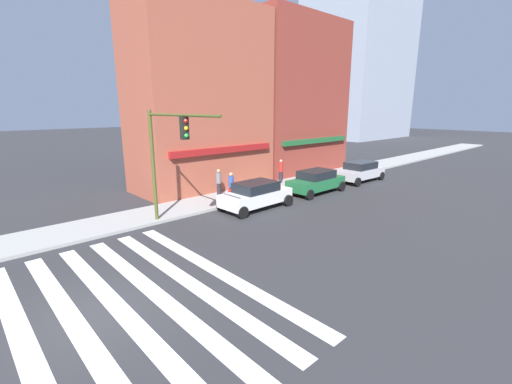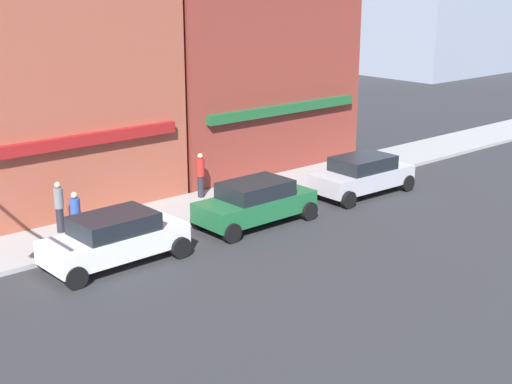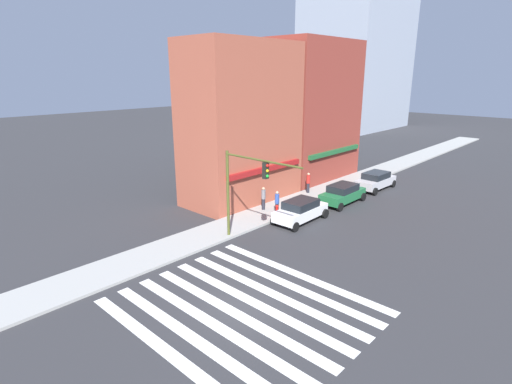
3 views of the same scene
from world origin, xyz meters
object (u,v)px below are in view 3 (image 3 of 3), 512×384
object	(u,v)px
sedan_green	(343,194)
sedan_silver	(376,180)
pedestrian_red_jacket	(308,182)
traffic_signal	(244,182)
sedan_white	(301,210)
fire_hydrant	(277,210)
pedestrian_blue_shirt	(277,202)
pedestrian_grey_coat	(263,198)

from	to	relation	value
sedan_green	sedan_silver	distance (m)	5.68
sedan_green	pedestrian_red_jacket	bearing A→B (deg)	85.69
traffic_signal	sedan_white	world-z (taller)	traffic_signal
sedan_white	sedan_silver	distance (m)	11.32
sedan_green	fire_hydrant	size ratio (longest dim) A/B	5.24
sedan_silver	pedestrian_blue_shirt	distance (m)	11.76
sedan_white	fire_hydrant	xyz separation A→B (m)	(-0.57, 1.70, -0.23)
sedan_white	pedestrian_grey_coat	distance (m)	3.40
sedan_silver	pedestrian_blue_shirt	xyz separation A→B (m)	(-11.60, 1.94, 0.23)
fire_hydrant	sedan_green	bearing A→B (deg)	-15.33
traffic_signal	sedan_white	bearing A→B (deg)	-2.53
sedan_white	pedestrian_red_jacket	xyz separation A→B (m)	(5.87, 3.57, 0.23)
traffic_signal	fire_hydrant	size ratio (longest dim) A/B	6.87
sedan_silver	fire_hydrant	size ratio (longest dim) A/B	5.29
sedan_green	sedan_silver	bearing A→B (deg)	-0.51
sedan_silver	pedestrian_blue_shirt	bearing A→B (deg)	172.15
sedan_green	fire_hydrant	world-z (taller)	sedan_green
sedan_silver	pedestrian_red_jacket	distance (m)	6.52
traffic_signal	pedestrian_grey_coat	xyz separation A→B (m)	(5.23, 3.15, -2.88)
traffic_signal	sedan_white	distance (m)	6.23
pedestrian_red_jacket	fire_hydrant	distance (m)	6.72
sedan_green	pedestrian_blue_shirt	world-z (taller)	pedestrian_blue_shirt
sedan_white	pedestrian_red_jacket	world-z (taller)	pedestrian_red_jacket
traffic_signal	fire_hydrant	bearing A→B (deg)	16.86
pedestrian_grey_coat	fire_hydrant	bearing A→B (deg)	-138.18
fire_hydrant	sedan_silver	bearing A→B (deg)	-8.14
sedan_green	pedestrian_grey_coat	world-z (taller)	pedestrian_grey_coat
sedan_silver	traffic_signal	bearing A→B (deg)	-179.17
pedestrian_red_jacket	fire_hydrant	world-z (taller)	pedestrian_red_jacket
sedan_silver	fire_hydrant	world-z (taller)	sedan_silver
sedan_white	fire_hydrant	world-z (taller)	sedan_white
sedan_silver	fire_hydrant	distance (m)	12.01
pedestrian_red_jacket	fire_hydrant	xyz separation A→B (m)	(-6.44, -1.87, -0.46)
traffic_signal	pedestrian_blue_shirt	bearing A→B (deg)	18.44
traffic_signal	sedan_silver	world-z (taller)	traffic_signal
sedan_white	pedestrian_grey_coat	size ratio (longest dim) A/B	2.51
sedan_green	pedestrian_red_jacket	size ratio (longest dim) A/B	2.49
traffic_signal	pedestrian_grey_coat	world-z (taller)	traffic_signal
sedan_green	pedestrian_grey_coat	distance (m)	6.72
sedan_green	pedestrian_blue_shirt	distance (m)	6.23
traffic_signal	pedestrian_grey_coat	size ratio (longest dim) A/B	3.27
traffic_signal	pedestrian_blue_shirt	world-z (taller)	traffic_signal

